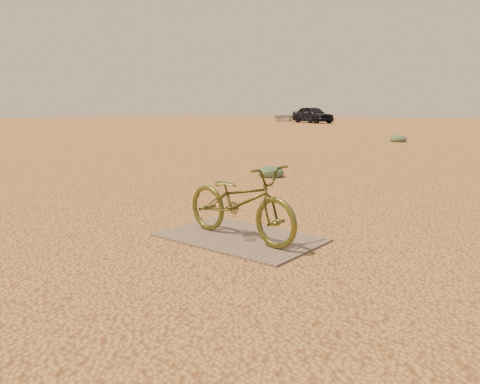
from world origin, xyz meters
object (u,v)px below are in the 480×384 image
Objects in this scene: bicycle at (240,201)px; car at (313,115)px; plywood_board at (240,237)px; boat_near_left at (288,116)px.

car is (-18.28, 33.27, 0.31)m from bicycle.
plywood_board is 0.41m from bicycle.
plywood_board is at bearing 45.24° from bicycle.
bicycle is 0.33× the size of boat_near_left.
bicycle is at bearing -50.65° from plywood_board.
car reaches higher than boat_near_left.
car is (-18.24, 33.21, 0.72)m from plywood_board.
plywood_board is 0.39× the size of car.
boat_near_left is at bearing 122.18° from plywood_board.
boat_near_left is at bearing 75.39° from car.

